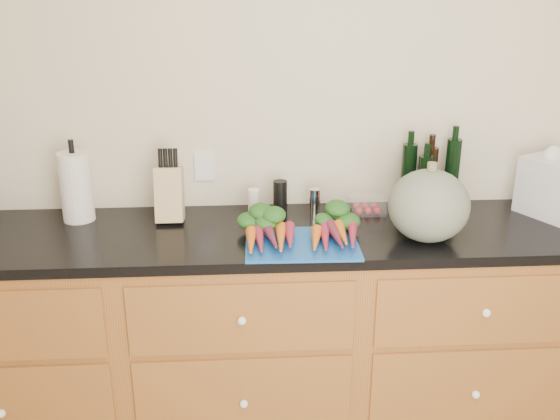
{
  "coord_description": "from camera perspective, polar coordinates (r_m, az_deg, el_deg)",
  "views": [
    {
      "loc": [
        -0.44,
        -0.99,
        1.87
      ],
      "look_at": [
        -0.3,
        1.2,
        1.06
      ],
      "focal_mm": 40.0,
      "sensor_mm": 36.0,
      "label": 1
    }
  ],
  "objects": [
    {
      "name": "paper_towel",
      "position": [
        2.66,
        -18.15,
        2.02
      ],
      "size": [
        0.13,
        0.13,
        0.29
      ],
      "primitive_type": "cylinder",
      "color": "silver",
      "rests_on": "countertop"
    },
    {
      "name": "carrots",
      "position": [
        2.37,
        1.89,
        -1.89
      ],
      "size": [
        0.46,
        0.34,
        0.07
      ],
      "color": "orange",
      "rests_on": "cutting_board"
    },
    {
      "name": "cabinets",
      "position": [
        2.72,
        6.26,
        -11.26
      ],
      "size": [
        3.6,
        0.64,
        0.9
      ],
      "color": "brown",
      "rests_on": "ground"
    },
    {
      "name": "grinder_pepper",
      "position": [
        2.62,
        0.02,
        1.15
      ],
      "size": [
        0.06,
        0.06,
        0.14
      ],
      "primitive_type": "cylinder",
      "color": "black",
      "rests_on": "countertop"
    },
    {
      "name": "grinder_salt",
      "position": [
        2.62,
        -2.41,
        0.74
      ],
      "size": [
        0.05,
        0.05,
        0.11
      ],
      "primitive_type": "cylinder",
      "color": "white",
      "rests_on": "countertop"
    },
    {
      "name": "squash",
      "position": [
        2.4,
        13.44,
        0.39
      ],
      "size": [
        0.3,
        0.3,
        0.27
      ],
      "primitive_type": "ellipsoid",
      "color": "#546051",
      "rests_on": "countertop"
    },
    {
      "name": "knife_block",
      "position": [
        2.58,
        -10.07,
        1.43
      ],
      "size": [
        0.11,
        0.11,
        0.22
      ],
      "primitive_type": "cube",
      "color": "tan",
      "rests_on": "countertop"
    },
    {
      "name": "canister_chrome",
      "position": [
        2.64,
        3.19,
        0.82
      ],
      "size": [
        0.05,
        0.05,
        0.11
      ],
      "primitive_type": "cylinder",
      "color": "white",
      "rests_on": "countertop"
    },
    {
      "name": "wall_back",
      "position": [
        2.71,
        5.79,
        8.03
      ],
      "size": [
        4.1,
        0.05,
        2.6
      ],
      "primitive_type": "cube",
      "color": "beige",
      "rests_on": "ground"
    },
    {
      "name": "tomato_box",
      "position": [
        2.67,
        7.96,
        0.45
      ],
      "size": [
        0.14,
        0.12,
        0.07
      ],
      "primitive_type": "cube",
      "color": "white",
      "rests_on": "countertop"
    },
    {
      "name": "countertop",
      "position": [
        2.52,
        6.65,
        -2.06
      ],
      "size": [
        3.64,
        0.62,
        0.04
      ],
      "primitive_type": "cube",
      "color": "black",
      "rests_on": "cabinets"
    },
    {
      "name": "cutting_board",
      "position": [
        2.33,
        2.0,
        -3.11
      ],
      "size": [
        0.43,
        0.33,
        0.01
      ],
      "primitive_type": "cube",
      "rotation": [
        0.0,
        0.0,
        -0.02
      ],
      "color": "#1451AA",
      "rests_on": "countertop"
    },
    {
      "name": "bottles",
      "position": [
        2.74,
        13.46,
        2.88
      ],
      "size": [
        0.25,
        0.13,
        0.3
      ],
      "color": "black",
      "rests_on": "countertop"
    }
  ]
}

